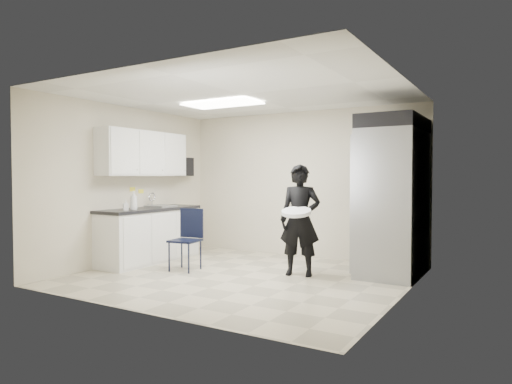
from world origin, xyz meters
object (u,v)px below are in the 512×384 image
Objects in this scene: commercial_fridge at (393,203)px; man_tuxedo at (300,220)px; lower_counter at (150,236)px; folding_chair at (185,241)px.

commercial_fridge reaches higher than man_tuxedo.
lower_counter is 1.18× the size of man_tuxedo.
lower_counter is 2.68m from man_tuxedo.
commercial_fridge is 3.16m from folding_chair.
man_tuxedo is (-1.14, -0.76, -0.24)m from commercial_fridge.
commercial_fridge is at bearing 18.89° from folding_chair.
lower_counter is at bearing -164.12° from commercial_fridge.
lower_counter is at bearing 157.80° from folding_chair.
folding_chair is at bearing -154.33° from commercial_fridge.
lower_counter is 3.98m from commercial_fridge.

